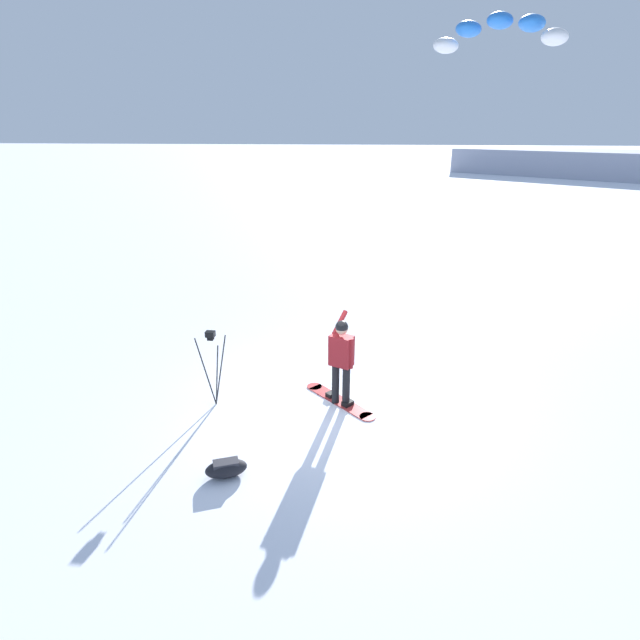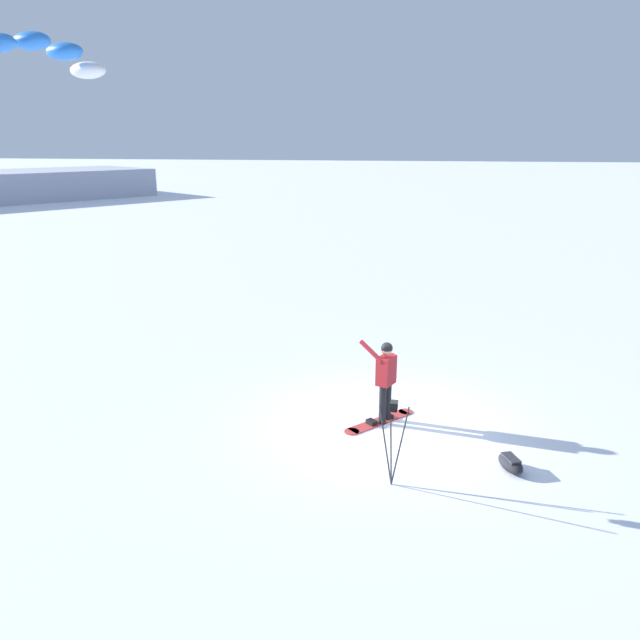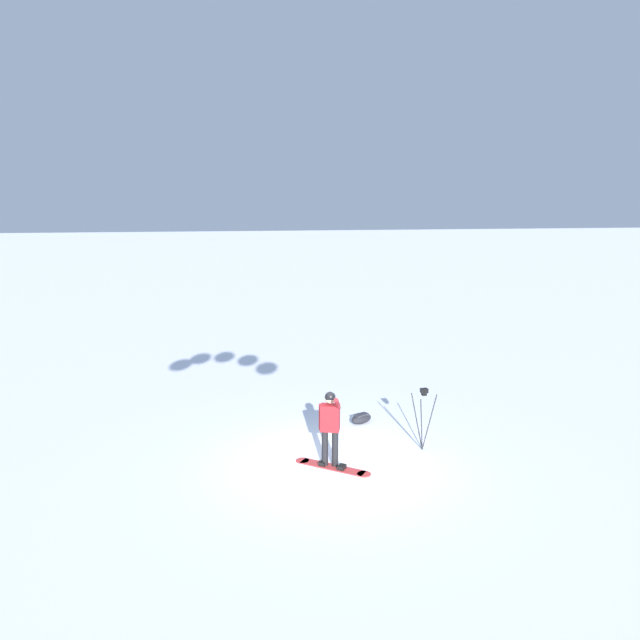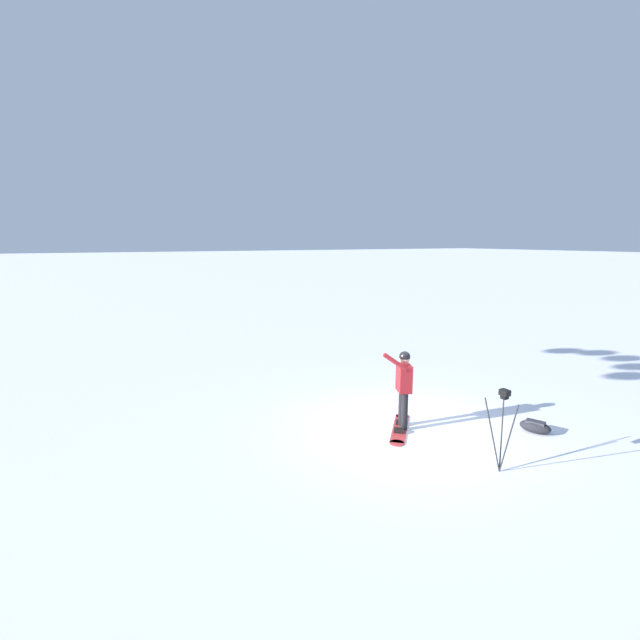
# 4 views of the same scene
# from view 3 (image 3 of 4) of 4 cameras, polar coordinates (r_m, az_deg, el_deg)

# --- Properties ---
(ground_plane) EXTENTS (300.00, 300.00, 0.00)m
(ground_plane) POSITION_cam_3_polar(r_m,az_deg,el_deg) (13.06, 1.41, -13.83)
(ground_plane) COLOR white
(snowboarder) EXTENTS (0.75, 0.47, 1.69)m
(snowboarder) POSITION_cam_3_polar(r_m,az_deg,el_deg) (12.53, 0.98, -9.91)
(snowboarder) COLOR black
(snowboarder) RESTS_ON ground_plane
(snowboard) EXTENTS (1.27, 1.38, 0.10)m
(snowboard) POSITION_cam_3_polar(r_m,az_deg,el_deg) (12.84, 1.22, -14.16)
(snowboard) COLOR #B23333
(snowboard) RESTS_ON ground_plane
(gear_bag_large) EXTENTS (0.53, 0.69, 0.25)m
(gear_bag_large) POSITION_cam_3_polar(r_m,az_deg,el_deg) (15.27, 4.07, -9.58)
(gear_bag_large) COLOR black
(gear_bag_large) RESTS_ON ground_plane
(camera_tripod) EXTENTS (0.51, 0.54, 1.47)m
(camera_tripod) POSITION_cam_3_polar(r_m,az_deg,el_deg) (13.55, 10.09, -8.34)
(camera_tripod) COLOR #262628
(camera_tripod) RESTS_ON ground_plane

